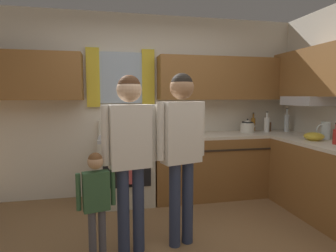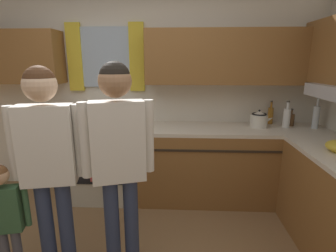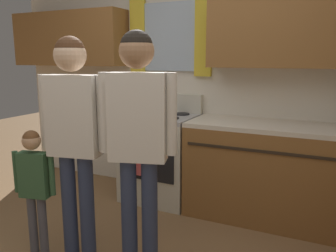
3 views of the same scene
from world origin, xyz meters
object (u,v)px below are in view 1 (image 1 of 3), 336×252
Objects in this scene: stove_oven at (126,168)px; bottle_milk_white at (267,124)px; bottle_sauce_red at (336,136)px; bottle_tall_clear at (287,123)px; small_child at (96,195)px; water_pitcher at (325,130)px; mixing_bowl at (314,137)px; bottle_squat_brown at (268,126)px; bottle_oil_amber at (253,124)px; adult_in_plaid at (182,139)px; stovetop_kettle at (247,126)px; adult_holding_child at (130,143)px.

bottle_milk_white is at bearing 1.33° from stove_oven.
bottle_tall_clear is (0.15, 1.11, 0.05)m from bottle_sauce_red.
stove_oven is at bearing 76.79° from small_child.
mixing_bowl is (-0.21, -0.06, -0.06)m from water_pitcher.
bottle_sauce_red is at bearing -86.52° from bottle_squat_brown.
bottle_squat_brown is 0.23m from bottle_oil_amber.
adult_in_plaid is (-1.99, -1.25, 0.00)m from bottle_tall_clear.
bottle_squat_brown is 0.12× the size of adult_in_plaid.
bottle_oil_amber is 0.29× the size of small_child.
mixing_bowl is (0.13, -0.85, -0.07)m from bottle_milk_white.
stovetop_kettle is at bearing 117.19° from mixing_bowl.
bottle_tall_clear reaches higher than stove_oven.
adult_holding_child is at bearing -91.42° from stove_oven.
bottle_squat_brown is (0.09, 0.09, -0.04)m from bottle_milk_white.
mixing_bowl is at bearing -102.74° from bottle_tall_clear.
bottle_sauce_red is at bearing -67.54° from stovetop_kettle.
adult_holding_child is (-0.03, -1.29, 0.56)m from stove_oven.
bottle_tall_clear is at bearing 82.42° from bottle_sauce_red.
bottle_sauce_red reaches higher than small_child.
bottle_squat_brown is at bearing 3.71° from stove_oven.
small_child is (-2.33, -1.63, -0.40)m from bottle_oil_amber.
water_pitcher is 0.13× the size of adult_in_plaid.
stovetop_kettle is at bearing 112.46° from bottle_sauce_red.
bottle_squat_brown reaches higher than small_child.
bottle_sauce_red is 2.67m from small_child.
bottle_sauce_red is at bearing 4.37° from adult_in_plaid.
mixing_bowl is at bearing -76.30° from bottle_oil_amber.
bottle_milk_white is at bearing 31.82° from adult_holding_child.
bottle_milk_white is 1.42× the size of water_pitcher.
mixing_bowl reaches higher than small_child.
bottle_tall_clear is 0.38× the size of small_child.
adult_holding_child is at bearing -167.97° from mixing_bowl.
adult_holding_child is at bearing -167.65° from water_pitcher.
water_pitcher reaches higher than mixing_bowl.
stove_oven is 3.85× the size of bottle_oil_amber.
mixing_bowl is at bearing -62.81° from stovetop_kettle.
stove_oven is 1.13× the size of small_child.
bottle_oil_amber is (-0.29, 1.33, 0.02)m from bottle_sauce_red.
bottle_sauce_red is 0.15× the size of adult_holding_child.
bottle_milk_white is 0.31m from stovetop_kettle.
bottle_oil_amber is (-0.12, 0.18, -0.01)m from bottle_milk_white.
bottle_sauce_red reaches higher than stovetop_kettle.
adult_in_plaid is 0.91m from small_child.
bottle_oil_amber reaches higher than bottle_sauce_red.
adult_holding_child is (-2.25, -1.44, 0.05)m from bottle_squat_brown.
mixing_bowl is 1.86m from adult_in_plaid.
bottle_oil_amber is 2.54m from adult_holding_child.
adult_in_plaid reaches higher than bottle_sauce_red.
adult_in_plaid is (-1.76, -1.38, 0.06)m from bottle_squat_brown.
adult_in_plaid is (-1.55, -1.47, 0.03)m from bottle_oil_amber.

